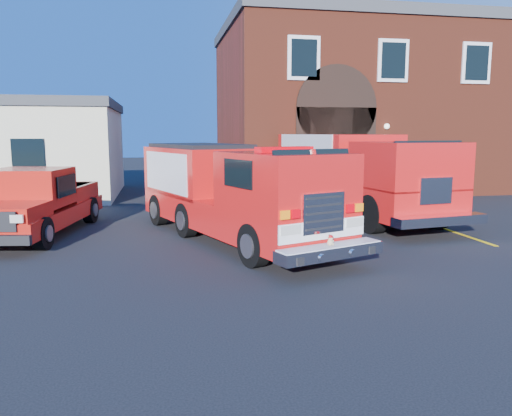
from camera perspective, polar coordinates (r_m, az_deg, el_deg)
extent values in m
plane|color=black|center=(12.23, -1.08, -5.21)|extent=(100.00, 100.00, 0.00)
cube|color=yellow|center=(15.58, 22.53, -2.85)|extent=(0.12, 3.00, 0.01)
cube|color=yellow|center=(18.11, 17.32, -1.06)|extent=(0.12, 3.00, 0.01)
cube|color=yellow|center=(20.76, 13.42, 0.29)|extent=(0.12, 3.00, 0.01)
cube|color=maroon|center=(27.99, 12.46, 10.60)|extent=(15.00, 10.00, 8.00)
cube|color=#3B3D3F|center=(28.46, 12.75, 19.08)|extent=(15.20, 10.20, 0.50)
cube|color=black|center=(22.03, 9.09, 6.09)|extent=(3.60, 0.12, 4.00)
cylinder|color=black|center=(22.04, 9.21, 11.30)|extent=(3.60, 0.12, 3.60)
cube|color=black|center=(21.73, 5.49, 16.70)|extent=(1.40, 0.10, 1.80)
cube|color=black|center=(23.17, 15.41, 15.94)|extent=(1.40, 0.10, 1.80)
cube|color=black|center=(25.16, 23.89, 14.91)|extent=(1.40, 0.10, 1.80)
cube|color=beige|center=(25.68, -26.85, 5.62)|extent=(10.00, 8.00, 4.00)
cube|color=#3B3D3F|center=(25.69, -27.18, 10.41)|extent=(10.20, 8.20, 0.40)
cube|color=black|center=(21.28, -24.58, 5.35)|extent=(1.20, 0.10, 1.40)
cylinder|color=black|center=(10.90, -0.26, -4.29)|extent=(0.62, 1.02, 0.97)
cylinder|color=black|center=(11.99, 7.76, -3.18)|extent=(0.62, 1.02, 0.97)
cube|color=red|center=(13.74, -2.82, -0.49)|extent=(4.80, 8.22, 0.80)
cube|color=red|center=(15.43, -6.44, 4.26)|extent=(3.41, 4.41, 1.41)
cube|color=red|center=(11.42, 3.25, 3.03)|extent=(3.04, 3.41, 1.33)
cube|color=black|center=(10.50, 6.67, 4.43)|extent=(1.85, 0.73, 0.83)
cube|color=#C2000A|center=(11.38, 3.28, 6.70)|extent=(1.43, 0.77, 0.12)
cube|color=white|center=(10.41, 7.65, -2.49)|extent=(2.09, 0.81, 0.39)
cube|color=silver|center=(10.34, 7.72, -0.58)|extent=(1.01, 0.41, 0.83)
cube|color=silver|center=(10.31, 8.47, -4.98)|extent=(2.49, 1.31, 0.25)
cube|color=#B7B7BF|center=(15.00, -10.31, 4.06)|extent=(1.13, 3.00, 1.15)
cube|color=#B7B7BF|center=(15.92, -2.78, 4.44)|extent=(1.13, 3.00, 1.15)
sphere|color=tan|center=(10.27, 8.49, -3.92)|extent=(0.17, 0.17, 0.13)
sphere|color=tan|center=(10.25, 8.52, -3.41)|extent=(0.13, 0.13, 0.10)
sphere|color=tan|center=(10.22, 8.31, -3.22)|extent=(0.05, 0.05, 0.04)
sphere|color=tan|center=(10.27, 8.65, -3.17)|extent=(0.05, 0.05, 0.04)
ellipsoid|color=#B80A10|center=(10.24, 8.50, -3.23)|extent=(0.14, 0.14, 0.06)
cylinder|color=#B80A10|center=(10.24, 8.54, -3.32)|extent=(0.16, 0.16, 0.01)
cylinder|color=black|center=(13.60, -23.21, -2.70)|extent=(0.43, 0.87, 0.84)
cube|color=#AC160E|center=(15.68, -23.72, -0.73)|extent=(3.05, 6.01, 0.47)
cube|color=#AC160E|center=(13.79, -27.05, -0.38)|extent=(2.16, 1.87, 0.37)
cube|color=#AC160E|center=(15.29, -24.36, 2.17)|extent=(2.22, 2.18, 1.04)
cube|color=#AC160E|center=(17.16, -21.68, 1.54)|extent=(2.27, 2.49, 0.57)
cylinder|color=black|center=(14.92, 13.22, -0.68)|extent=(0.52, 1.18, 1.14)
cylinder|color=black|center=(16.25, 20.05, -0.23)|extent=(0.52, 1.18, 1.14)
cube|color=red|center=(17.93, 11.37, 1.91)|extent=(3.76, 8.60, 0.94)
cube|color=red|center=(19.19, 9.10, 5.98)|extent=(3.32, 5.52, 1.56)
cube|color=red|center=(15.41, 17.01, 4.71)|extent=(2.93, 2.84, 1.35)
cube|color=#B7B7BF|center=(18.61, 5.53, 5.65)|extent=(0.67, 4.33, 1.77)
cube|color=#B7B7BF|center=(19.85, 12.44, 5.67)|extent=(0.67, 4.33, 1.77)
cube|color=silver|center=(14.39, 20.30, -1.33)|extent=(2.84, 0.87, 0.26)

